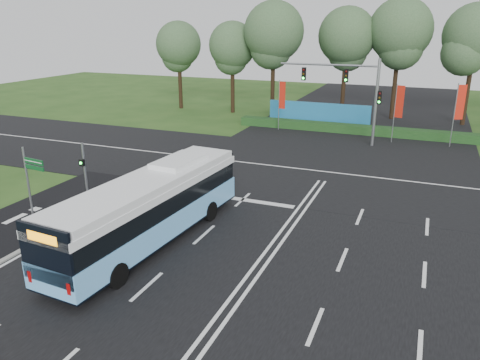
% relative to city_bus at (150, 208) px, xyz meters
% --- Properties ---
extents(ground, '(120.00, 120.00, 0.00)m').
position_rel_city_bus_xyz_m(ground, '(5.20, 1.57, -1.72)').
color(ground, '#264B19').
rests_on(ground, ground).
extents(road_main, '(20.00, 120.00, 0.04)m').
position_rel_city_bus_xyz_m(road_main, '(5.20, 1.57, -1.70)').
color(road_main, black).
rests_on(road_main, ground).
extents(road_cross, '(120.00, 14.00, 0.05)m').
position_rel_city_bus_xyz_m(road_cross, '(5.20, 13.57, -1.69)').
color(road_cross, black).
rests_on(road_cross, ground).
extents(bike_path, '(5.00, 18.00, 0.06)m').
position_rel_city_bus_xyz_m(bike_path, '(-7.30, -1.43, -1.69)').
color(bike_path, black).
rests_on(bike_path, ground).
extents(kerb_strip, '(0.25, 18.00, 0.12)m').
position_rel_city_bus_xyz_m(kerb_strip, '(-4.90, -1.43, -1.66)').
color(kerb_strip, gray).
rests_on(kerb_strip, ground).
extents(city_bus, '(3.36, 12.04, 3.41)m').
position_rel_city_bus_xyz_m(city_bus, '(0.00, 0.00, 0.00)').
color(city_bus, '#6BB8F8').
rests_on(city_bus, ground).
extents(pedestrian_signal, '(0.28, 0.42, 3.42)m').
position_rel_city_bus_xyz_m(pedestrian_signal, '(-6.25, 3.12, 0.15)').
color(pedestrian_signal, gray).
rests_on(pedestrian_signal, ground).
extents(street_sign, '(1.45, 0.28, 3.73)m').
position_rel_city_bus_xyz_m(street_sign, '(-7.25, 0.32, 0.65)').
color(street_sign, gray).
rests_on(street_sign, ground).
extents(banner_flag_left, '(0.67, 0.22, 4.64)m').
position_rel_city_bus_xyz_m(banner_flag_left, '(-1.56, 24.87, 1.31)').
color(banner_flag_left, gray).
rests_on(banner_flag_left, ground).
extents(banner_flag_mid, '(0.69, 0.30, 4.92)m').
position_rel_city_bus_xyz_m(banner_flag_mid, '(8.81, 23.78, 1.48)').
color(banner_flag_mid, gray).
rests_on(banner_flag_mid, ground).
extents(banner_flag_right, '(0.71, 0.35, 5.15)m').
position_rel_city_bus_xyz_m(banner_flag_right, '(13.36, 24.16, 1.61)').
color(banner_flag_right, gray).
rests_on(banner_flag_right, ground).
extents(traffic_light_gantry, '(8.41, 0.28, 7.00)m').
position_rel_city_bus_xyz_m(traffic_light_gantry, '(5.40, 22.07, 2.95)').
color(traffic_light_gantry, gray).
rests_on(traffic_light_gantry, ground).
extents(hedge, '(22.00, 1.20, 0.80)m').
position_rel_city_bus_xyz_m(hedge, '(5.20, 26.07, -1.32)').
color(hedge, '#143717').
rests_on(hedge, ground).
extents(blue_hoarding, '(10.00, 0.30, 2.20)m').
position_rel_city_bus_xyz_m(blue_hoarding, '(1.20, 28.57, -0.62)').
color(blue_hoarding, '#1E6FA3').
rests_on(blue_hoarding, ground).
extents(eucalyptus_row, '(53.58, 9.69, 12.22)m').
position_rel_city_bus_xyz_m(eucalyptus_row, '(9.10, 32.94, 6.66)').
color(eucalyptus_row, black).
rests_on(eucalyptus_row, ground).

